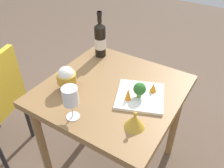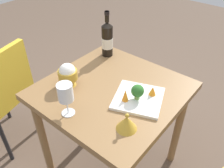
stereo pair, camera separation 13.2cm
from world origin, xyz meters
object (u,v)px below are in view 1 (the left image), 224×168
Objects in this scene: wine_glass at (70,97)px; rice_bowl_lid at (135,121)px; serving_plate at (140,96)px; carrot_garnish_left at (128,94)px; carrot_garnish_right at (153,88)px; broccoli_floret at (139,89)px; wine_bottle at (100,39)px; rice_bowl at (67,78)px.

wine_glass is 0.32m from rice_bowl_lid.
serving_plate is (0.21, 0.07, -0.03)m from rice_bowl_lid.
carrot_garnish_left is 1.31× the size of carrot_garnish_right.
broccoli_floret reaches higher than serving_plate.
wine_bottle is 0.69m from rice_bowl_lid.
rice_bowl reaches higher than rice_bowl_lid.
serving_plate is at bearing 19.64° from rice_bowl_lid.
serving_plate is at bearing -34.57° from wine_glass.
rice_bowl_lid is at bearing -132.38° from wine_bottle.
wine_bottle reaches higher than carrot_garnish_left.
rice_bowl_lid reaches higher than carrot_garnish_left.
serving_plate is (0.31, -0.21, -0.12)m from wine_glass.
broccoli_floret is (0.29, -0.21, -0.06)m from wine_glass.
rice_bowl_lid reaches higher than carrot_garnish_right.
rice_bowl is at bearing 46.63° from wine_glass.
wine_bottle is at bearing 21.39° from wine_glass.
carrot_garnish_left is at bearing 38.88° from rice_bowl_lid.
wine_glass is at bearing -133.37° from rice_bowl.
carrot_garnish_left is (-0.32, -0.39, -0.07)m from wine_bottle.
wine_glass is 0.31m from carrot_garnish_left.
serving_plate is 4.72× the size of carrot_garnish_left.
rice_bowl is at bearing 103.53° from carrot_garnish_left.
wine_glass is 1.26× the size of rice_bowl.
wine_glass is 1.79× the size of rice_bowl_lid.
serving_plate is 0.06m from broccoli_floret.
rice_bowl is 0.48m from carrot_garnish_right.
wine_bottle is at bearing 47.62° from rice_bowl_lid.
broccoli_floret is at bearing -71.05° from rice_bowl.
rice_bowl is 1.42× the size of rice_bowl_lid.
wine_glass is 0.39m from serving_plate.
wine_glass is 2.61× the size of carrot_garnish_left.
wine_bottle is at bearing 57.77° from broccoli_floret.
rice_bowl is 2.70× the size of carrot_garnish_right.
wine_bottle is 3.10× the size of rice_bowl_lid.
wine_bottle is 5.91× the size of carrot_garnish_right.
wine_glass is 0.37m from broccoli_floret.
carrot_garnish_left is at bearing -129.29° from wine_bottle.
carrot_garnish_left is at bearing 148.39° from serving_plate.
rice_bowl_lid is at bearing -158.83° from broccoli_floret.
serving_plate is at bearing -31.61° from carrot_garnish_left.
carrot_garnish_right is (0.27, 0.03, 0.00)m from rice_bowl_lid.
rice_bowl is 0.42m from serving_plate.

